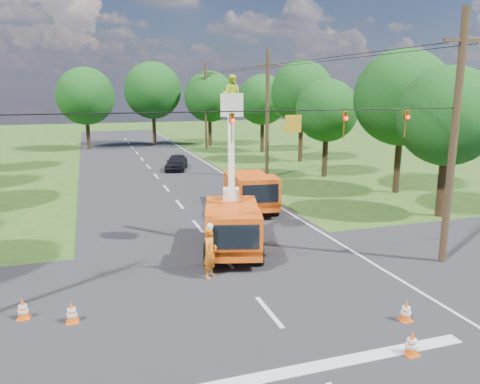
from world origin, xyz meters
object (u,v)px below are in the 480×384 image
object	(u,v)px
tree_right_a	(448,116)
distant_car	(176,162)
traffic_cone_7	(226,188)
pole_right_far	(206,105)
traffic_cone_2	(249,223)
pole_right_mid	(267,114)
tree_right_e	(263,100)
traffic_cone_3	(239,207)
tree_right_b	(402,98)
tree_right_c	(327,111)
bucket_truck	(232,216)
traffic_cone_8	(406,311)
pole_right_near	(454,139)
tree_right_d	(302,92)
traffic_cone_5	(23,309)
tree_far_b	(153,91)
traffic_cone_4	(72,312)
tree_far_a	(86,96)
second_truck	(251,190)
traffic_cone_1	(412,343)
ground_worker	(210,253)
tree_far_c	(210,97)

from	to	relation	value
tree_right_a	distant_car	bearing A→B (deg)	119.88
traffic_cone_7	pole_right_far	size ratio (longest dim) A/B	0.07
distant_car	traffic_cone_2	bearing A→B (deg)	-69.63
pole_right_mid	tree_right_a	size ratio (longest dim) A/B	1.21
tree_right_e	traffic_cone_7	bearing A→B (deg)	-117.23
traffic_cone_7	pole_right_mid	xyz separation A→B (m)	(4.79, 4.61, 4.75)
traffic_cone_3	tree_right_b	xyz separation A→B (m)	(12.12, 2.07, 6.08)
distant_car	tree_right_c	world-z (taller)	tree_right_c
bucket_truck	traffic_cone_8	bearing A→B (deg)	-52.49
pole_right_near	tree_right_d	world-z (taller)	pole_right_near
traffic_cone_8	tree_right_e	xyz separation A→B (m)	(10.00, 38.82, 5.45)
traffic_cone_5	tree_right_d	xyz separation A→B (m)	(22.21, 27.01, 6.32)
pole_right_near	pole_right_mid	distance (m)	20.00
pole_right_mid	tree_far_b	world-z (taller)	tree_far_b
traffic_cone_4	pole_right_mid	size ratio (longest dim) A/B	0.07
traffic_cone_3	tree_far_a	size ratio (longest dim) A/B	0.07
tree_far_a	tree_right_e	bearing A→B (deg)	-23.05
tree_right_e	tree_far_a	world-z (taller)	tree_far_a
tree_right_a	traffic_cone_8	bearing A→B (deg)	-134.65
traffic_cone_8	traffic_cone_2	bearing A→B (deg)	97.61
second_truck	tree_far_a	xyz separation A→B (m)	(-8.81, 32.38, 4.99)
traffic_cone_1	pole_right_mid	xyz separation A→B (m)	(5.76, 25.45, 4.75)
traffic_cone_3	pole_right_far	size ratio (longest dim) A/B	0.07
ground_worker	tree_right_c	bearing A→B (deg)	1.63
traffic_cone_4	tree_right_d	world-z (taller)	tree_right_d
bucket_truck	traffic_cone_8	distance (m)	8.55
traffic_cone_2	traffic_cone_5	size ratio (longest dim) A/B	1.00
tree_right_e	traffic_cone_5	bearing A→B (deg)	-121.21
second_truck	pole_right_far	size ratio (longest dim) A/B	0.64
distant_car	pole_right_mid	size ratio (longest dim) A/B	0.40
tree_right_a	tree_right_c	distance (m)	13.01
traffic_cone_1	traffic_cone_8	size ratio (longest dim) A/B	1.00
tree_right_e	distant_car	bearing A→B (deg)	-141.26
ground_worker	tree_right_d	xyz separation A→B (m)	(15.85, 25.62, 5.67)
distant_car	traffic_cone_3	size ratio (longest dim) A/B	5.69
distant_car	tree_right_b	distance (m)	19.61
traffic_cone_5	tree_right_a	size ratio (longest dim) A/B	0.09
traffic_cone_1	traffic_cone_8	distance (m)	1.95
traffic_cone_2	tree_right_e	world-z (taller)	tree_right_e
traffic_cone_3	tree_right_e	world-z (taller)	tree_right_e
traffic_cone_2	tree_right_e	xyz separation A→B (m)	(11.42, 28.20, 5.45)
pole_right_far	tree_right_d	distance (m)	14.53
traffic_cone_5	tree_far_a	size ratio (longest dim) A/B	0.07
tree_far_b	tree_far_c	bearing A→B (deg)	-24.78
traffic_cone_1	pole_right_far	xyz separation A→B (m)	(5.76, 45.45, 4.75)
pole_right_near	tree_right_a	bearing A→B (deg)	50.19
tree_right_a	tree_far_b	distance (m)	40.41
tree_right_d	tree_far_c	bearing A→B (deg)	109.46
distant_car	traffic_cone_7	world-z (taller)	distant_car
traffic_cone_5	tree_far_a	distance (m)	43.47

